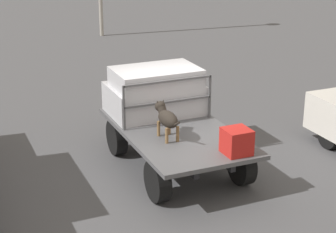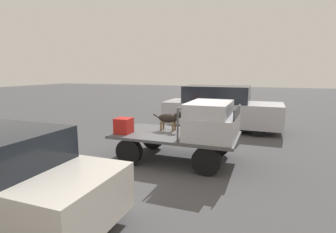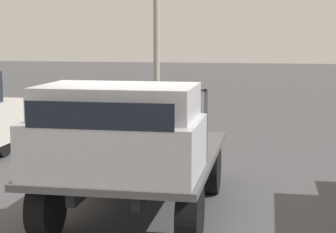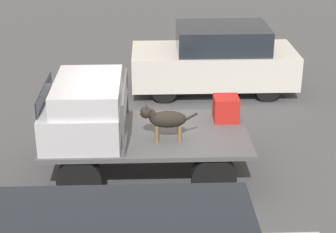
{
  "view_description": "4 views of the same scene",
  "coord_description": "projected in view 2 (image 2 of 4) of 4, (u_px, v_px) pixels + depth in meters",
  "views": [
    {
      "loc": [
        -9.32,
        4.2,
        4.81
      ],
      "look_at": [
        -0.37,
        0.32,
        1.26
      ],
      "focal_mm": 60.0,
      "sensor_mm": 36.0,
      "label": 1
    },
    {
      "loc": [
        2.46,
        -7.22,
        2.65
      ],
      "look_at": [
        -0.37,
        0.32,
        1.26
      ],
      "focal_mm": 28.0,
      "sensor_mm": 36.0,
      "label": 2
    },
    {
      "loc": [
        7.08,
        1.68,
        2.37
      ],
      "look_at": [
        -0.37,
        0.32,
        1.26
      ],
      "focal_mm": 60.0,
      "sensor_mm": 36.0,
      "label": 3
    },
    {
      "loc": [
        -0.05,
        9.07,
        5.05
      ],
      "look_at": [
        -0.37,
        0.32,
        1.26
      ],
      "focal_mm": 60.0,
      "sensor_mm": 36.0,
      "label": 4
    }
  ],
  "objects": [
    {
      "name": "ground_plane",
      "position": [
        176.0,
        160.0,
        7.97
      ],
      "size": [
        80.0,
        80.0,
        0.0
      ],
      "primitive_type": "plane",
      "color": "#474749"
    },
    {
      "name": "flatbed_truck",
      "position": [
        176.0,
        141.0,
        7.87
      ],
      "size": [
        3.62,
        2.02,
        0.82
      ],
      "color": "black",
      "rests_on": "ground"
    },
    {
      "name": "truck_cab",
      "position": [
        212.0,
        120.0,
        7.38
      ],
      "size": [
        1.33,
        1.9,
        0.99
      ],
      "color": "#B7B7BC",
      "rests_on": "flatbed_truck"
    },
    {
      "name": "truck_headboard",
      "position": [
        188.0,
        114.0,
        7.6
      ],
      "size": [
        0.04,
        1.9,
        0.9
      ],
      "color": "#4C4C4F",
      "rests_on": "flatbed_truck"
    },
    {
      "name": "dog",
      "position": [
        170.0,
        118.0,
        8.17
      ],
      "size": [
        1.03,
        0.29,
        0.66
      ],
      "rotation": [
        0.0,
        0.0,
        -0.14
      ],
      "color": "brown",
      "rests_on": "flatbed_truck"
    },
    {
      "name": "cargo_crate",
      "position": [
        124.0,
        126.0,
        7.84
      ],
      "size": [
        0.46,
        0.46,
        0.46
      ],
      "color": "#AD1E19",
      "rests_on": "flatbed_truck"
    },
    {
      "name": "parked_sedan",
      "position": [
        4.0,
        177.0,
        4.55
      ],
      "size": [
        4.02,
        1.76,
        1.67
      ],
      "rotation": [
        0.0,
        0.0,
        -0.1
      ],
      "color": "black",
      "rests_on": "ground"
    },
    {
      "name": "parked_pickup_far",
      "position": [
        221.0,
        108.0,
        11.99
      ],
      "size": [
        5.2,
        1.99,
        2.0
      ],
      "rotation": [
        0.0,
        0.0,
        -0.19
      ],
      "color": "black",
      "rests_on": "ground"
    }
  ]
}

